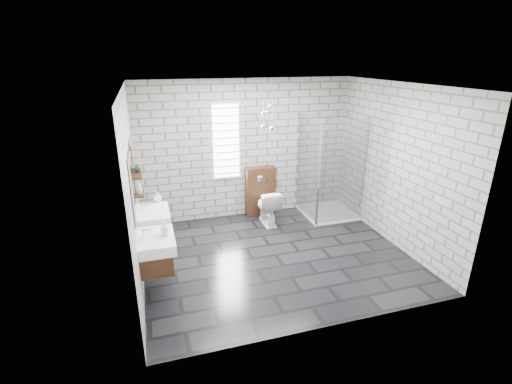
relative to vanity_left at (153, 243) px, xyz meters
name	(u,v)px	position (x,y,z in m)	size (l,w,h in m)	color
floor	(276,255)	(1.91, 0.48, -0.77)	(4.20, 3.60, 0.02)	black
ceiling	(279,84)	(1.91, 0.48, 1.95)	(4.20, 3.60, 0.02)	white
wall_back	(246,150)	(1.91, 2.29, 0.59)	(4.20, 0.02, 2.70)	#A0A09B
wall_front	(334,226)	(1.91, -1.33, 0.59)	(4.20, 0.02, 2.70)	#A0A09B
wall_left	(132,191)	(-0.20, 0.48, 0.59)	(0.02, 3.60, 2.70)	#A0A09B
wall_right	(396,166)	(4.02, 0.48, 0.59)	(0.02, 3.60, 2.70)	#A0A09B
vanity_left	(153,243)	(0.00, 0.00, 0.00)	(0.47, 0.70, 1.57)	#3F2413
vanity_right	(151,217)	(0.00, 0.90, 0.00)	(0.47, 0.70, 1.57)	#3F2413
shelf_lower	(139,194)	(-0.12, 0.43, 0.56)	(0.14, 0.30, 0.03)	#3F2413
shelf_upper	(137,175)	(-0.12, 0.43, 0.82)	(0.14, 0.30, 0.03)	#3F2413
window	(226,141)	(1.51, 2.26, 0.79)	(0.56, 0.05, 1.48)	white
cistern_panel	(260,191)	(2.17, 2.18, -0.26)	(0.60, 0.20, 1.00)	#3F2413
flush_plate	(262,178)	(2.17, 2.07, 0.04)	(0.18, 0.01, 0.12)	silver
shower_enclosure	(327,193)	(3.41, 1.66, -0.25)	(1.00, 1.00, 2.03)	white
pendant_cluster	(267,116)	(2.19, 1.84, 1.30)	(0.27, 0.24, 0.89)	silver
toilet	(267,206)	(2.17, 1.71, -0.41)	(0.38, 0.67, 0.69)	white
soap_bottle_a	(165,228)	(0.16, 0.01, 0.19)	(0.09, 0.09, 0.20)	#B2B2B2
soap_bottle_b	(157,197)	(0.13, 1.27, 0.18)	(0.13, 0.13, 0.17)	#B2B2B2
soap_bottle_c	(139,187)	(-0.11, 0.39, 0.67)	(0.07, 0.07, 0.18)	#B2B2B2
vase	(137,168)	(-0.11, 0.54, 0.89)	(0.10, 0.10, 0.11)	#B2B2B2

